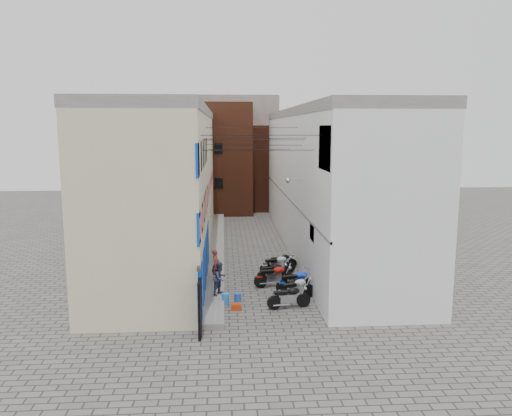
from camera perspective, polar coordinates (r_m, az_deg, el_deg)
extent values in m
plane|color=#5C5956|center=(20.12, 1.07, -13.66)|extent=(90.00, 90.00, 0.00)
cube|color=slate|center=(32.41, -4.48, -4.56)|extent=(0.90, 26.00, 0.25)
cube|color=beige|center=(31.86, -9.89, 2.63)|extent=(5.00, 26.00, 8.50)
cube|color=#BC6A6A|center=(31.72, -5.45, 2.24)|extent=(0.10, 26.00, 0.80)
cube|color=#0B3CAC|center=(24.29, -5.89, -6.41)|extent=(0.12, 10.20, 2.40)
cube|color=#0B3CAC|center=(23.53, -6.10, 3.01)|extent=(0.10, 10.20, 4.00)
cube|color=slate|center=(31.68, -10.12, 10.74)|extent=(5.10, 26.00, 0.50)
cube|color=black|center=(19.31, -6.44, -11.22)|extent=(0.10, 1.20, 2.20)
cube|color=white|center=(32.35, 8.03, 2.78)|extent=(5.00, 26.00, 8.50)
cube|color=#0B3CAC|center=(20.41, 7.98, 6.82)|extent=(0.10, 2.40, 1.80)
cube|color=white|center=(23.35, 6.55, -2.76)|extent=(0.08, 1.00, 0.70)
cylinder|color=#B2B2B7|center=(25.88, 4.57, 3.37)|extent=(0.80, 0.06, 0.06)
sphere|color=#B2B2B7|center=(25.83, 3.68, 3.14)|extent=(0.28, 0.28, 0.28)
cube|color=slate|center=(32.17, 8.21, 10.77)|extent=(5.10, 26.00, 0.50)
cube|color=slate|center=(32.05, 3.68, 1.26)|extent=(0.10, 26.00, 0.12)
cube|color=brown|center=(46.56, -4.27, 5.70)|extent=(6.00, 6.00, 10.00)
cube|color=brown|center=(48.84, 1.66, 4.71)|extent=(5.00, 6.00, 8.00)
cube|color=slate|center=(52.55, -2.02, 6.66)|extent=(8.00, 5.00, 11.00)
cube|color=black|center=(44.20, -1.64, 0.58)|extent=(2.00, 0.30, 2.40)
cylinder|color=black|center=(20.54, 0.66, 8.32)|extent=(5.20, 0.02, 0.02)
cylinder|color=black|center=(22.55, 0.27, 6.62)|extent=(5.20, 0.02, 0.02)
cylinder|color=black|center=(25.03, -0.13, 7.79)|extent=(5.20, 0.02, 0.02)
cylinder|color=black|center=(27.52, -0.46, 9.16)|extent=(5.20, 0.02, 0.02)
cylinder|color=black|center=(30.55, -0.78, 6.73)|extent=(5.20, 0.02, 0.02)
cylinder|color=black|center=(33.52, -1.05, 7.80)|extent=(5.20, 0.02, 0.02)
cylinder|color=black|center=(23.54, 0.10, 7.94)|extent=(5.65, 2.07, 0.02)
cylinder|color=black|center=(26.54, -0.33, 7.22)|extent=(5.80, 1.58, 0.02)
imported|color=brown|center=(25.25, -4.63, -6.46)|extent=(0.53, 0.65, 1.53)
imported|color=#393956|center=(23.03, -4.12, -8.01)|extent=(0.92, 0.94, 1.52)
cylinder|color=#2B88DB|center=(22.59, -3.52, -10.36)|extent=(0.40, 0.40, 0.52)
cylinder|color=blue|center=(22.64, -2.10, -10.32)|extent=(0.38, 0.38, 0.50)
cube|color=#BC340D|center=(22.03, -2.27, -11.21)|extent=(0.46, 0.35, 0.28)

